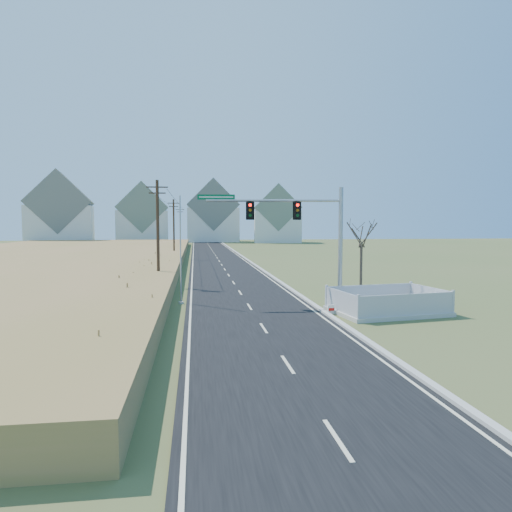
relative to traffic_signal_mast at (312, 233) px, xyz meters
The scene contains 16 objects.
ground 7.87m from the traffic_signal_mast, 131.67° to the right, with size 260.00×260.00×0.00m, color #4B592B.
road 45.71m from the traffic_signal_mast, 95.31° to the left, with size 8.00×180.00×0.06m, color black.
curb 45.51m from the traffic_signal_mast, 90.07° to the left, with size 0.30×180.00×0.18m, color #B2AFA8.
reed_marsh 45.34m from the traffic_signal_mast, 128.65° to the left, with size 38.00×110.00×1.30m, color #9C7146.
utility_pole_near 14.84m from the traffic_signal_mast, 136.18° to the left, with size 1.80×0.26×9.00m.
utility_pole_mid 41.67m from the traffic_signal_mast, 104.89° to the left, with size 1.80×0.26×9.00m.
utility_pole_far 71.08m from the traffic_signal_mast, 98.66° to the left, with size 1.80×0.26×9.00m.
condo_nw 104.25m from the traffic_signal_mast, 113.89° to the left, with size 17.69×13.38×19.05m.
condo_nnw 105.66m from the traffic_signal_mast, 102.14° to the left, with size 14.93×11.17×17.03m.
condo_n 107.34m from the traffic_signal_mast, 91.18° to the left, with size 15.27×10.20×18.54m.
condo_ne 100.55m from the traffic_signal_mast, 80.96° to the left, with size 14.12×10.51×16.52m.
traffic_signal_mast is the anchor object (origin of this frame).
fence_enclosure 6.76m from the traffic_signal_mast, 43.79° to the right, with size 6.87×5.18×1.44m.
open_sign 5.63m from the traffic_signal_mast, 85.22° to the right, with size 0.46×0.15×0.56m.
flagpole 8.84m from the traffic_signal_mast, behind, with size 0.32×0.32×7.17m.
bare_tree 3.37m from the traffic_signal_mast, ahead, with size 2.23×2.23×5.91m.
Camera 1 is at (-3.40, -24.40, 5.30)m, focal length 32.00 mm.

